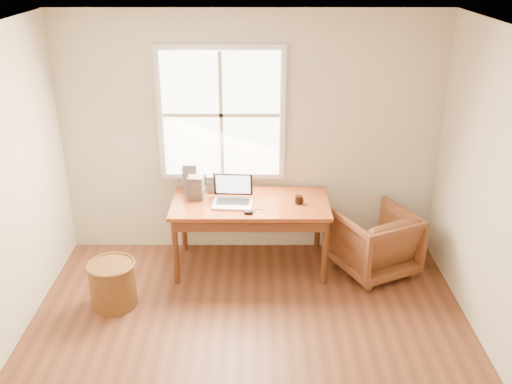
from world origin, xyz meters
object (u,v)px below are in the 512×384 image
at_px(desk, 250,203).
at_px(coffee_mug, 299,200).
at_px(wicker_stool, 113,285).
at_px(cd_stack_a, 190,176).
at_px(armchair, 375,242).
at_px(laptop, 232,190).

relative_size(desk, coffee_mug, 18.82).
distance_m(wicker_stool, coffee_mug, 1.99).
distance_m(desk, cd_stack_a, 0.75).
relative_size(armchair, laptop, 1.66).
height_order(desk, cd_stack_a, cd_stack_a).
bearing_deg(laptop, wicker_stool, -146.35).
relative_size(coffee_mug, cd_stack_a, 0.31).
xyz_separation_m(coffee_mug, cd_stack_a, (-1.13, 0.40, 0.10)).
relative_size(desk, cd_stack_a, 5.80).
xyz_separation_m(armchair, cd_stack_a, (-1.93, 0.45, 0.55)).
relative_size(laptop, cd_stack_a, 1.63).
distance_m(laptop, cd_stack_a, 0.64).
height_order(armchair, coffee_mug, coffee_mug).
xyz_separation_m(armchair, wicker_stool, (-2.58, -0.62, -0.12)).
bearing_deg(coffee_mug, desk, -162.79).
bearing_deg(cd_stack_a, desk, -28.74).
height_order(coffee_mug, cd_stack_a, cd_stack_a).
height_order(wicker_stool, laptop, laptop).
bearing_deg(armchair, laptop, -26.35).
bearing_deg(wicker_stool, cd_stack_a, 58.90).
bearing_deg(wicker_stool, desk, 28.94).
bearing_deg(cd_stack_a, wicker_stool, -121.10).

